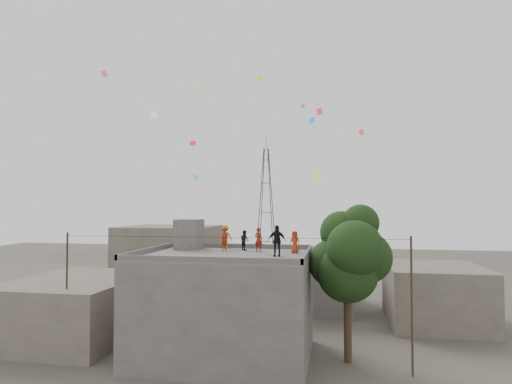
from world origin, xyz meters
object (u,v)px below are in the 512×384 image
(stair_head_box, at_px, (189,234))
(person_red_adult, at_px, (259,240))
(tree, at_px, (350,256))
(person_dark_adult, at_px, (277,241))
(transmission_tower, at_px, (266,206))

(stair_head_box, bearing_deg, person_red_adult, -9.76)
(tree, distance_m, person_dark_adult, 4.40)
(person_red_adult, height_order, person_dark_adult, person_dark_adult)
(transmission_tower, relative_size, person_red_adult, 13.05)
(stair_head_box, height_order, transmission_tower, transmission_tower)
(person_dark_adult, bearing_deg, tree, 11.62)
(transmission_tower, bearing_deg, person_dark_adult, -79.92)
(stair_head_box, bearing_deg, transmission_tower, 91.23)
(person_red_adult, bearing_deg, tree, -171.53)
(transmission_tower, distance_m, person_red_adult, 38.74)
(stair_head_box, height_order, tree, tree)
(tree, bearing_deg, person_dark_adult, -165.05)
(tree, xyz_separation_m, person_dark_adult, (-4.16, -1.11, 0.89))
(transmission_tower, bearing_deg, tree, -73.91)
(stair_head_box, bearing_deg, person_dark_adult, -25.94)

